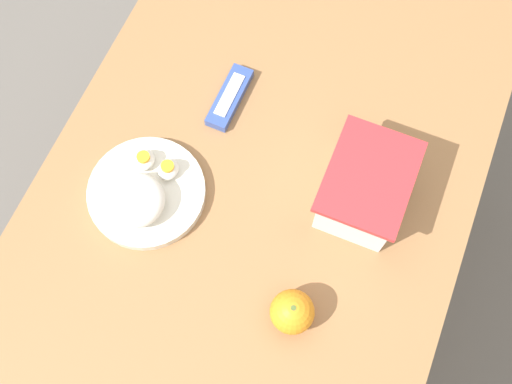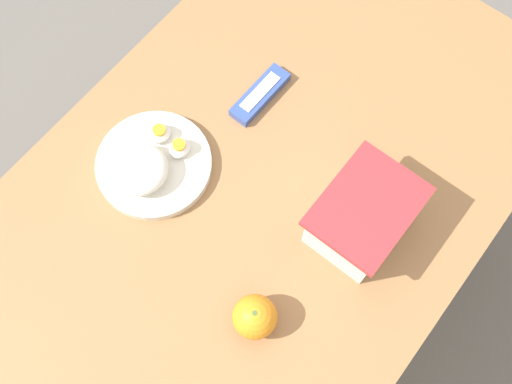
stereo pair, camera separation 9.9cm
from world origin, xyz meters
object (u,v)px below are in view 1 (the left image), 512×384
Objects in this scene: candy_bar at (230,97)px; orange_fruit at (292,312)px; rice_plate at (144,193)px; food_container at (364,189)px.

orange_fruit is at bearing 37.03° from candy_bar.
candy_bar is at bearing -142.97° from orange_fruit.
orange_fruit is 0.31m from rice_plate.
orange_fruit is 0.35× the size of rice_plate.
orange_fruit reaches higher than rice_plate.
food_container is 2.50× the size of orange_fruit.
orange_fruit is 0.40m from candy_bar.
food_container is 0.37m from rice_plate.
orange_fruit is (0.23, -0.04, -0.01)m from food_container.
rice_plate is at bearing -14.27° from candy_bar.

